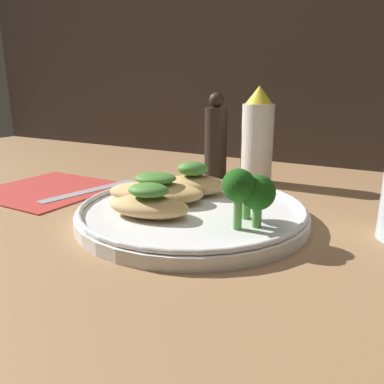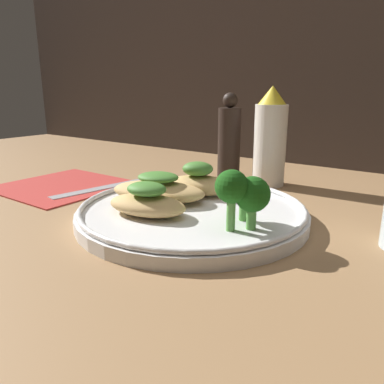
% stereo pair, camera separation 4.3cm
% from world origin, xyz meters
% --- Properties ---
extents(ground_plane, '(1.80, 1.80, 0.01)m').
position_xyz_m(ground_plane, '(0.00, 0.00, -0.01)').
color(ground_plane, '#936D47').
extents(plate, '(0.27, 0.27, 0.02)m').
position_xyz_m(plate, '(0.00, 0.00, 0.01)').
color(plate, white).
rests_on(plate, ground_plane).
extents(grilled_meat_front, '(0.10, 0.07, 0.04)m').
position_xyz_m(grilled_meat_front, '(-0.03, -0.05, 0.03)').
color(grilled_meat_front, tan).
rests_on(grilled_meat_front, plate).
extents(grilled_meat_middle, '(0.13, 0.10, 0.04)m').
position_xyz_m(grilled_meat_middle, '(-0.05, 0.00, 0.03)').
color(grilled_meat_middle, tan).
rests_on(grilled_meat_middle, plate).
extents(grilled_meat_back, '(0.10, 0.09, 0.04)m').
position_xyz_m(grilled_meat_back, '(-0.03, 0.05, 0.03)').
color(grilled_meat_back, tan).
rests_on(grilled_meat_back, plate).
extents(broccoli_bunch, '(0.05, 0.06, 0.06)m').
position_xyz_m(broccoli_bunch, '(0.08, -0.02, 0.05)').
color(broccoli_bunch, '#569942').
rests_on(broccoli_bunch, plate).
extents(sauce_bottle, '(0.05, 0.05, 0.15)m').
position_xyz_m(sauce_bottle, '(-0.00, 0.21, 0.07)').
color(sauce_bottle, white).
rests_on(sauce_bottle, ground_plane).
extents(pepper_grinder, '(0.04, 0.04, 0.14)m').
position_xyz_m(pepper_grinder, '(-0.07, 0.21, 0.07)').
color(pepper_grinder, black).
rests_on(pepper_grinder, ground_plane).
extents(fork, '(0.05, 0.16, 0.01)m').
position_xyz_m(fork, '(-0.19, 0.03, 0.00)').
color(fork, '#B2B2B7').
rests_on(fork, ground_plane).
extents(napkin, '(0.18, 0.18, 0.00)m').
position_xyz_m(napkin, '(-0.26, 0.01, 0.00)').
color(napkin, '#B2332D').
rests_on(napkin, ground_plane).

